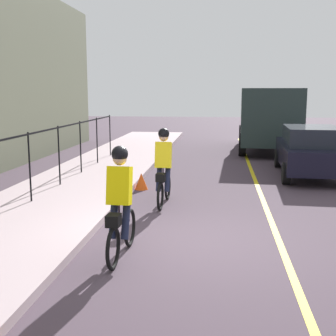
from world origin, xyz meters
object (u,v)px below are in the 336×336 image
(cyclist_lead, at_px, (164,167))
(traffic_cone_near, at_px, (141,181))
(box_truck_background, at_px, (268,116))
(patrol_sedan, at_px, (310,150))
(cyclist_follow, at_px, (120,203))

(cyclist_lead, bearing_deg, traffic_cone_near, 28.55)
(cyclist_lead, distance_m, traffic_cone_near, 2.00)
(traffic_cone_near, bearing_deg, box_truck_background, -26.08)
(patrol_sedan, relative_size, box_truck_background, 0.66)
(patrol_sedan, xyz_separation_m, box_truck_background, (6.14, 0.71, 0.73))
(box_truck_background, bearing_deg, traffic_cone_near, 156.32)
(cyclist_follow, distance_m, traffic_cone_near, 5.20)
(box_truck_background, bearing_deg, cyclist_lead, 164.13)
(box_truck_background, bearing_deg, patrol_sedan, -171.02)
(cyclist_lead, relative_size, cyclist_follow, 1.00)
(patrol_sedan, distance_m, traffic_cone_near, 5.61)
(patrol_sedan, xyz_separation_m, traffic_cone_near, (-2.56, 4.96, -0.60))
(traffic_cone_near, bearing_deg, cyclist_follow, -173.60)
(cyclist_lead, height_order, traffic_cone_near, cyclist_lead)
(patrol_sedan, bearing_deg, cyclist_lead, 138.48)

